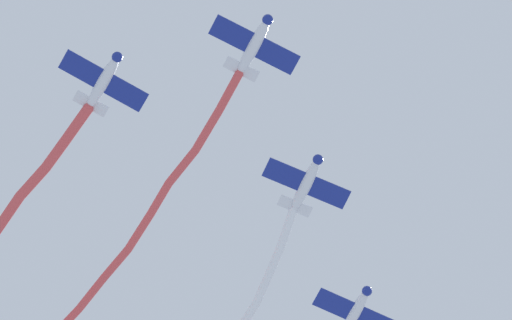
{
  "coord_description": "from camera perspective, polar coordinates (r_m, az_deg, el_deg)",
  "views": [
    {
      "loc": [
        2.83,
        -23.55,
        5.72
      ],
      "look_at": [
        2.36,
        5.05,
        86.21
      ],
      "focal_mm": 80.64,
      "sensor_mm": 36.0,
      "label": 1
    }
  ],
  "objects": [
    {
      "name": "airplane_left_wing",
      "position": [
        86.16,
        2.51,
        -1.17
      ],
      "size": [
        6.72,
        5.22,
        1.69
      ],
      "rotation": [
        0.0,
        0.0,
        5.15
      ],
      "color": "silver"
    },
    {
      "name": "airplane_slot",
      "position": [
        90.46,
        4.91,
        -7.55
      ],
      "size": [
        6.67,
        5.19,
        1.69
      ],
      "rotation": [
        0.0,
        0.0,
        5.18
      ],
      "color": "silver"
    },
    {
      "name": "airplane_lead",
      "position": [
        82.91,
        -0.09,
        5.73
      ],
      "size": [
        6.62,
        5.17,
        1.69
      ],
      "rotation": [
        0.0,
        0.0,
        5.21
      ],
      "color": "silver"
    },
    {
      "name": "airplane_right_wing",
      "position": [
        84.64,
        -7.56,
        3.91
      ],
      "size": [
        6.52,
        5.25,
        1.69
      ],
      "rotation": [
        0.0,
        0.0,
        5.26
      ],
      "color": "silver"
    },
    {
      "name": "smoke_trail_lead",
      "position": [
        89.42,
        -6.04,
        -3.5
      ],
      "size": [
        18.3,
        25.5,
        3.74
      ],
      "color": "#DB4C4C"
    }
  ]
}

